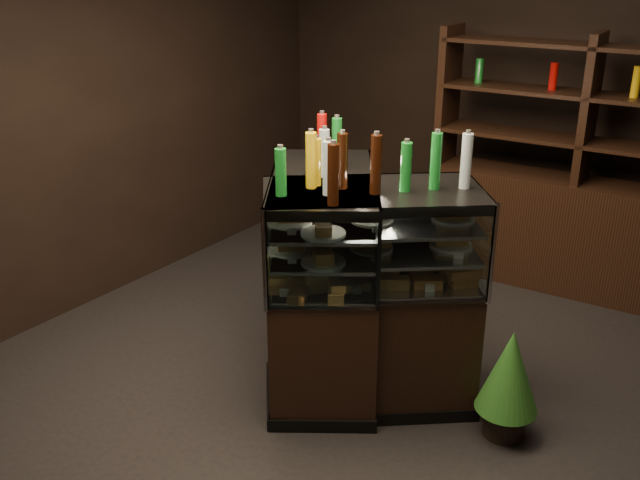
% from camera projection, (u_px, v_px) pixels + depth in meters
% --- Properties ---
extents(ground, '(5.00, 5.00, 0.00)m').
position_uv_depth(ground, '(390.00, 386.00, 4.47)').
color(ground, black).
rests_on(ground, ground).
extents(room_shell, '(5.02, 5.02, 3.01)m').
position_uv_depth(room_shell, '(404.00, 72.00, 3.74)').
color(room_shell, black).
rests_on(room_shell, ground).
extents(display_case, '(1.62, 1.36, 1.34)m').
position_uv_depth(display_case, '(346.00, 321.00, 4.31)').
color(display_case, black).
rests_on(display_case, ground).
extents(food_display, '(1.25, 1.04, 0.42)m').
position_uv_depth(food_display, '(346.00, 238.00, 4.10)').
color(food_display, '#C28B45').
rests_on(food_display, display_case).
extents(bottles_top, '(1.08, 0.90, 0.30)m').
position_uv_depth(bottles_top, '(349.00, 158.00, 3.93)').
color(bottles_top, '#B20C0A').
rests_on(bottles_top, display_case).
extents(potted_conifer, '(0.35, 0.35, 0.74)m').
position_uv_depth(potted_conifer, '(510.00, 369.00, 3.87)').
color(potted_conifer, black).
rests_on(potted_conifer, ground).
extents(back_shelving, '(2.29, 0.52, 2.00)m').
position_uv_depth(back_shelving, '(574.00, 216.00, 5.56)').
color(back_shelving, black).
rests_on(back_shelving, ground).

